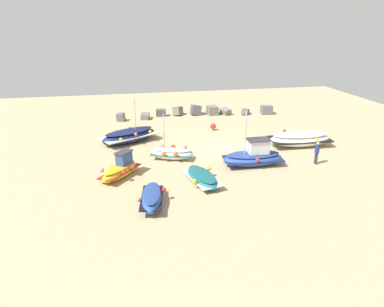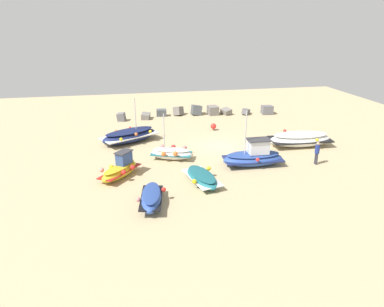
{
  "view_description": "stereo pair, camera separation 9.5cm",
  "coord_description": "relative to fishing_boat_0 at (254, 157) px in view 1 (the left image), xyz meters",
  "views": [
    {
      "loc": [
        -7.64,
        -26.31,
        9.64
      ],
      "look_at": [
        -3.03,
        -3.61,
        0.9
      ],
      "focal_mm": 32.99,
      "sensor_mm": 36.0,
      "label": 1
    },
    {
      "loc": [
        -7.54,
        -26.33,
        9.64
      ],
      "look_at": [
        -3.03,
        -3.61,
        0.9
      ],
      "focal_mm": 32.99,
      "sensor_mm": 36.0,
      "label": 2
    }
  ],
  "objects": [
    {
      "name": "fishing_boat_0",
      "position": [
        0.0,
        0.0,
        0.0
      ],
      "size": [
        4.36,
        2.13,
        4.03
      ],
      "rotation": [
        0.0,
        0.0,
        6.26
      ],
      "color": "#2D4C9E",
      "rests_on": "ground_plane"
    },
    {
      "name": "fishing_boat_1",
      "position": [
        -8.44,
        6.88,
        -0.06
      ],
      "size": [
        5.28,
        4.06,
        3.69
      ],
      "rotation": [
        0.0,
        0.0,
        3.63
      ],
      "color": "navy",
      "rests_on": "ground_plane"
    },
    {
      "name": "breakwater_rocks",
      "position": [
        -0.37,
        14.47,
        -0.21
      ],
      "size": [
        16.92,
        2.76,
        1.31
      ],
      "color": "slate",
      "rests_on": "ground_plane"
    },
    {
      "name": "fishing_boat_2",
      "position": [
        -4.24,
        -2.11,
        -0.28
      ],
      "size": [
        2.1,
        3.72,
        0.76
      ],
      "rotation": [
        0.0,
        0.0,
        1.79
      ],
      "color": "#1E6670",
      "rests_on": "ground_plane"
    },
    {
      "name": "fishing_boat_3",
      "position": [
        -7.62,
        -4.41,
        -0.19
      ],
      "size": [
        1.75,
        3.31,
        0.85
      ],
      "rotation": [
        0.0,
        0.0,
        1.42
      ],
      "color": "#2D4C9E",
      "rests_on": "ground_plane"
    },
    {
      "name": "fishing_boat_5",
      "position": [
        -9.27,
        -0.18,
        -0.1
      ],
      "size": [
        3.0,
        3.33,
        1.67
      ],
      "rotation": [
        0.0,
        0.0,
        0.89
      ],
      "color": "gold",
      "rests_on": "ground_plane"
    },
    {
      "name": "ground_plane",
      "position": [
        -1.26,
        4.41,
        -0.63
      ],
      "size": [
        47.79,
        47.79,
        0.0
      ],
      "primitive_type": "plane",
      "color": "tan"
    },
    {
      "name": "fishing_boat_4",
      "position": [
        -5.54,
        2.3,
        -0.17
      ],
      "size": [
        3.3,
        2.22,
        3.45
      ],
      "rotation": [
        0.0,
        0.0,
        5.93
      ],
      "color": "white",
      "rests_on": "ground_plane"
    },
    {
      "name": "person_walking",
      "position": [
        4.46,
        -0.7,
        0.32
      ],
      "size": [
        0.32,
        0.32,
        1.66
      ],
      "rotation": [
        0.0,
        0.0,
        3.19
      ],
      "color": "#2D2D38",
      "rests_on": "ground_plane"
    },
    {
      "name": "fishing_boat_6",
      "position": [
        5.18,
        3.17,
        -0.05
      ],
      "size": [
        5.24,
        2.49,
        1.19
      ],
      "rotation": [
        0.0,
        0.0,
        6.25
      ],
      "color": "white",
      "rests_on": "ground_plane"
    },
    {
      "name": "mooring_buoy_0",
      "position": [
        -0.65,
        8.84,
        -0.24
      ],
      "size": [
        0.54,
        0.54,
        0.66
      ],
      "color": "#3F3F42",
      "rests_on": "ground_plane"
    }
  ]
}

